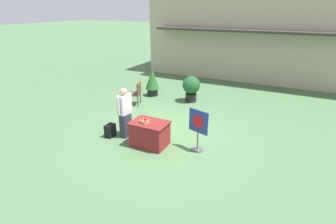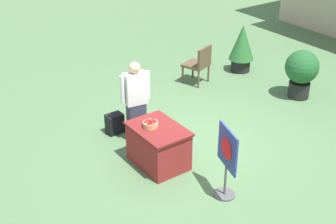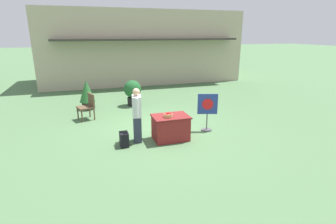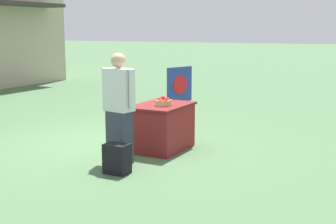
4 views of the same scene
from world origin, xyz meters
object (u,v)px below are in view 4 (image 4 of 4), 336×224
Objects in this scene: backpack at (117,159)px; poster_board at (179,95)px; apple_basket at (163,102)px; display_table at (161,127)px; person_visitor at (119,108)px.

poster_board reaches higher than backpack.
backpack is at bearing 179.84° from apple_basket.
apple_basket is (-0.11, -0.09, 0.44)m from display_table.
person_visitor is 1.30× the size of poster_board.
display_table is at bearing 0.00° from person_visitor.
apple_basket is 0.21× the size of poster_board.
display_table is 1.11m from person_visitor.
person_visitor reaches higher than backpack.
poster_board is (1.52, 0.45, -0.12)m from apple_basket.
poster_board is (1.41, 0.36, 0.33)m from display_table.
display_table is 4.12× the size of apple_basket.
display_table is 1.49m from poster_board.
backpack is 0.33× the size of poster_board.
person_visitor reaches higher than display_table.
display_table is at bearing 39.97° from apple_basket.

